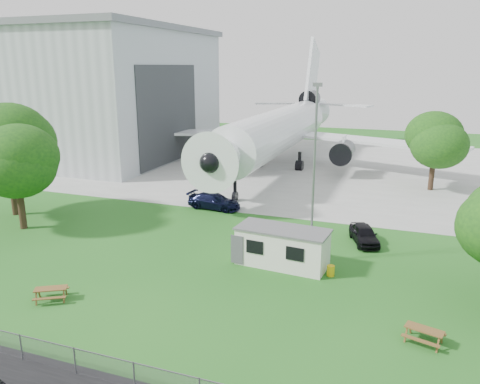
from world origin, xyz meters
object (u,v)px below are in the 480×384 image
(hangar, at_px, (57,91))
(picnic_east, at_px, (423,342))
(picnic_west, at_px, (52,300))
(airliner, at_px, (281,128))
(site_cabin, at_px, (283,247))

(hangar, bearing_deg, picnic_east, -35.21)
(hangar, relative_size, picnic_west, 23.89)
(hangar, xyz_separation_m, airliner, (35.97, -0.14, -4.14))
(site_cabin, height_order, picnic_west, site_cabin)
(picnic_west, bearing_deg, hangar, 98.86)
(picnic_west, bearing_deg, airliner, 55.54)
(hangar, height_order, picnic_east, hangar)
(site_cabin, bearing_deg, airliner, 105.42)
(airliner, distance_m, picnic_west, 40.73)
(hangar, relative_size, site_cabin, 6.27)
(hangar, bearing_deg, site_cabin, -34.90)
(picnic_west, height_order, picnic_east, same)
(picnic_east, bearing_deg, site_cabin, 159.36)
(hangar, distance_m, picnic_west, 53.16)
(airliner, distance_m, site_cabin, 32.30)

